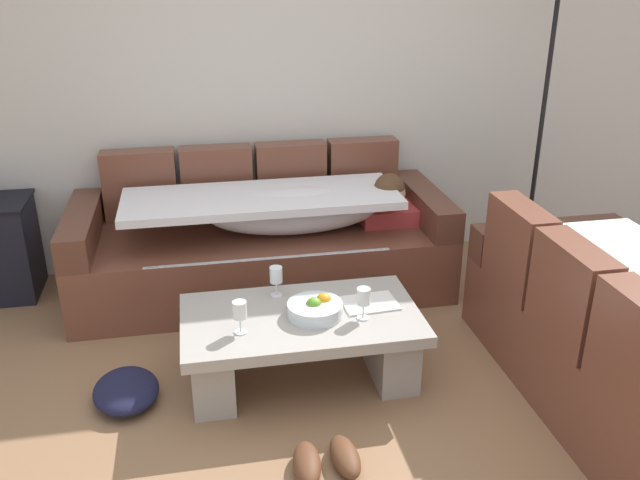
# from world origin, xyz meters

# --- Properties ---
(ground_plane) EXTENTS (14.00, 14.00, 0.00)m
(ground_plane) POSITION_xyz_m (0.00, 0.00, 0.00)
(ground_plane) COLOR #8A6344
(back_wall) EXTENTS (9.00, 0.10, 2.70)m
(back_wall) POSITION_xyz_m (0.00, 2.15, 1.35)
(back_wall) COLOR beige
(back_wall) RESTS_ON ground_plane
(couch_along_wall) EXTENTS (2.37, 0.92, 0.88)m
(couch_along_wall) POSITION_xyz_m (-0.05, 1.62, 0.33)
(couch_along_wall) COLOR brown
(couch_along_wall) RESTS_ON ground_plane
(couch_near_window) EXTENTS (0.92, 1.91, 0.88)m
(couch_near_window) POSITION_xyz_m (1.50, 0.02, 0.34)
(couch_near_window) COLOR brown
(couch_near_window) RESTS_ON ground_plane
(coffee_table) EXTENTS (1.20, 0.68, 0.38)m
(coffee_table) POSITION_xyz_m (-0.01, 0.54, 0.24)
(coffee_table) COLOR #A29B93
(coffee_table) RESTS_ON ground_plane
(fruit_bowl) EXTENTS (0.28, 0.28, 0.10)m
(fruit_bowl) POSITION_xyz_m (0.06, 0.52, 0.42)
(fruit_bowl) COLOR silver
(fruit_bowl) RESTS_ON coffee_table
(wine_glass_near_left) EXTENTS (0.07, 0.07, 0.17)m
(wine_glass_near_left) POSITION_xyz_m (-0.32, 0.42, 0.50)
(wine_glass_near_left) COLOR silver
(wine_glass_near_left) RESTS_ON coffee_table
(wine_glass_near_right) EXTENTS (0.07, 0.07, 0.17)m
(wine_glass_near_right) POSITION_xyz_m (0.29, 0.44, 0.50)
(wine_glass_near_right) COLOR silver
(wine_glass_near_right) RESTS_ON coffee_table
(wine_glass_far_back) EXTENTS (0.07, 0.07, 0.17)m
(wine_glass_far_back) POSITION_xyz_m (-0.10, 0.77, 0.50)
(wine_glass_far_back) COLOR silver
(wine_glass_far_back) RESTS_ON coffee_table
(open_magazine) EXTENTS (0.29, 0.23, 0.01)m
(open_magazine) POSITION_xyz_m (0.36, 0.58, 0.39)
(open_magazine) COLOR white
(open_magazine) RESTS_ON coffee_table
(floor_lamp) EXTENTS (0.33, 0.31, 1.95)m
(floor_lamp) POSITION_xyz_m (1.82, 1.73, 1.12)
(floor_lamp) COLOR black
(floor_lamp) RESTS_ON ground_plane
(pair_of_shoes) EXTENTS (0.31, 0.29, 0.09)m
(pair_of_shoes) POSITION_xyz_m (-0.02, -0.15, 0.04)
(pair_of_shoes) COLOR #59331E
(pair_of_shoes) RESTS_ON ground_plane
(crumpled_garment) EXTENTS (0.37, 0.44, 0.12)m
(crumpled_garment) POSITION_xyz_m (-0.89, 0.51, 0.06)
(crumpled_garment) COLOR #191933
(crumpled_garment) RESTS_ON ground_plane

